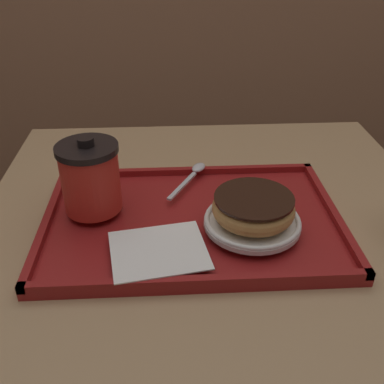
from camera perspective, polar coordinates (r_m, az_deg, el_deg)
The scene contains 7 objects.
cafe_table at distance 0.87m, azimuth 2.50°, elevation -13.57°, with size 0.79×0.80×0.72m.
serving_tray at distance 0.73m, azimuth -0.00°, elevation -3.78°, with size 0.48×0.32×0.02m.
napkin_paper at distance 0.65m, azimuth -4.26°, elevation -7.37°, with size 0.15×0.14×0.00m.
coffee_cup_front at distance 0.73m, azimuth -12.78°, elevation 1.87°, with size 0.10×0.10×0.12m.
plate_with_chocolate_donut at distance 0.70m, azimuth 7.65°, elevation -3.69°, with size 0.15×0.15×0.01m.
donut_chocolate_glazed at distance 0.68m, azimuth 7.80°, elevation -1.93°, with size 0.13×0.13×0.04m.
spoon at distance 0.83m, azimuth 0.30°, elevation 2.52°, with size 0.08×0.13×0.01m.
Camera 1 is at (-0.07, -0.61, 1.15)m, focal length 42.00 mm.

